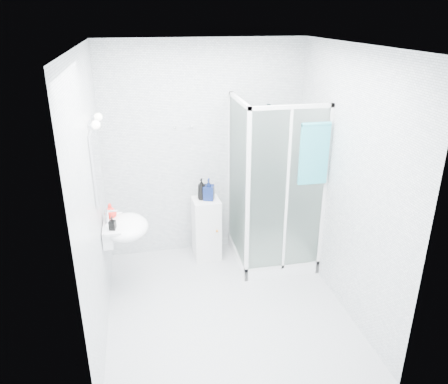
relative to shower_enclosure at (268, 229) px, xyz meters
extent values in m
cube|color=silver|center=(-0.67, -0.77, 0.85)|extent=(2.40, 2.60, 2.60)
cube|color=silver|center=(-0.67, -0.77, -0.44)|extent=(2.40, 2.60, 0.01)
cube|color=white|center=(-0.67, -0.77, 2.15)|extent=(2.40, 2.60, 0.01)
cube|color=white|center=(0.08, 0.08, -0.39)|extent=(0.90, 0.90, 0.12)
cube|color=white|center=(-0.35, 0.08, 1.53)|extent=(0.04, 0.90, 0.04)
cube|color=white|center=(0.08, -0.35, 1.53)|extent=(0.90, 0.04, 0.04)
cube|color=white|center=(-0.35, -0.35, 0.55)|extent=(0.04, 0.04, 2.00)
cube|color=white|center=(-0.36, 0.08, 0.59)|extent=(0.02, 0.82, 1.84)
cube|color=white|center=(0.08, -0.36, 0.59)|extent=(0.82, 0.02, 1.84)
cube|color=white|center=(0.08, -0.35, 0.59)|extent=(0.03, 0.04, 1.84)
cylinder|color=silver|center=(0.08, 0.47, 0.90)|extent=(0.02, 0.02, 1.00)
cylinder|color=silver|center=(0.08, 0.44, 1.37)|extent=(0.09, 0.05, 0.09)
cylinder|color=silver|center=(0.13, 0.50, 0.60)|extent=(0.12, 0.04, 0.12)
cylinder|color=silver|center=(0.36, -0.39, 1.33)|extent=(0.03, 0.05, 0.03)
cube|color=white|center=(-1.81, -0.32, 0.30)|extent=(0.10, 0.40, 0.18)
ellipsoid|color=white|center=(-1.63, -0.32, 0.35)|extent=(0.46, 0.56, 0.20)
cube|color=white|center=(-1.75, -0.32, 0.40)|extent=(0.16, 0.50, 0.02)
cylinder|color=silver|center=(-1.81, -0.32, 0.48)|extent=(0.04, 0.04, 0.16)
cylinder|color=silver|center=(-1.76, -0.32, 0.55)|extent=(0.12, 0.02, 0.02)
cube|color=white|center=(-1.85, -0.32, 1.05)|extent=(0.02, 0.60, 0.70)
cylinder|color=silver|center=(-1.84, -0.48, 1.47)|extent=(0.05, 0.04, 0.04)
sphere|color=white|center=(-1.80, -0.48, 1.47)|extent=(0.08, 0.08, 0.08)
cylinder|color=silver|center=(-1.84, -0.16, 1.47)|extent=(0.05, 0.04, 0.04)
sphere|color=white|center=(-1.80, -0.16, 1.47)|extent=(0.08, 0.08, 0.08)
cylinder|color=silver|center=(-1.02, 0.50, 1.17)|extent=(0.02, 0.04, 0.02)
sphere|color=silver|center=(-1.02, 0.48, 1.17)|extent=(0.03, 0.03, 0.03)
cylinder|color=silver|center=(-0.82, 0.50, 1.17)|extent=(0.02, 0.04, 0.02)
sphere|color=silver|center=(-0.82, 0.48, 1.17)|extent=(0.03, 0.03, 0.03)
cube|color=white|center=(-0.70, 0.29, -0.06)|extent=(0.33, 0.33, 0.77)
cube|color=white|center=(-0.70, 0.13, -0.06)|extent=(0.29, 0.02, 0.66)
sphere|color=orange|center=(-0.60, 0.12, -0.02)|extent=(0.03, 0.03, 0.03)
cube|color=teal|center=(0.34, -0.40, 1.04)|extent=(0.31, 0.04, 0.64)
cylinder|color=teal|center=(0.34, -0.40, 1.36)|extent=(0.31, 0.05, 0.05)
imported|color=black|center=(-0.75, 0.31, 0.46)|extent=(0.13, 0.13, 0.26)
imported|color=#0C1B4C|center=(-0.66, 0.28, 0.46)|extent=(0.15, 0.15, 0.26)
imported|color=#FF251E|center=(-1.78, -0.20, 0.50)|extent=(0.14, 0.14, 0.17)
imported|color=black|center=(-1.75, -0.47, 0.48)|extent=(0.08, 0.08, 0.14)
camera|label=1|loc=(-1.43, -4.45, 2.40)|focal=35.00mm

